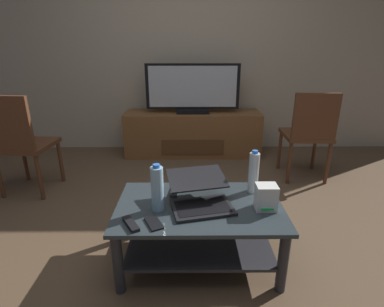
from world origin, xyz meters
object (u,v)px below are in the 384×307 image
Objects in this scene: water_bottle_near at (253,172)px; coffee_table at (199,223)px; side_chair at (20,140)px; media_cabinet at (193,133)px; soundbar_remote at (175,191)px; water_bottle_far at (157,189)px; tv_remote at (131,224)px; router_box at (266,197)px; dining_chair at (309,131)px; laptop at (200,195)px; cell_phone at (154,223)px; television at (193,90)px.

coffee_table is at bearing -153.40° from water_bottle_near.
media_cabinet is at bearing 34.39° from side_chair.
water_bottle_far is at bearing -106.33° from soundbar_remote.
tv_remote is at bearing -150.09° from coffee_table.
dining_chair is at bearing 60.37° from router_box.
media_cabinet is at bearing 146.11° from dining_chair.
dining_chair is (1.15, -0.77, 0.25)m from media_cabinet.
media_cabinet is 1.89m from water_bottle_near.
water_bottle_near is at bearing -21.57° from side_chair.
router_box is at bearing -15.54° from soundbar_remote.
water_bottle_near is at bearing -2.46° from tv_remote.
laptop reaches higher than router_box.
coffee_table is at bearing -40.17° from soundbar_remote.
dining_chair is 2.00× the size of laptop.
cell_phone reaches higher than coffee_table.
laptop is 2.94× the size of router_box.
laptop is at bearing -153.99° from water_bottle_near.
router_box reaches higher than tv_remote.
soundbar_remote is (-0.16, 0.16, 0.14)m from coffee_table.
cell_phone is (-0.01, -0.15, -0.13)m from water_bottle_far.
laptop is at bearing 63.96° from coffee_table.
water_bottle_far is (-1.37, -1.29, 0.03)m from dining_chair.
media_cabinet is 3.63× the size of laptop.
television reaches higher than cell_phone.
side_chair is 5.88× the size of soundbar_remote.
cell_phone is (-1.38, -1.44, -0.10)m from dining_chair.
laptop is 1.58× the size of water_bottle_near.
television is (0.00, -0.02, 0.55)m from media_cabinet.
side_chair is at bearing 149.30° from laptop.
laptop is 3.27× the size of cell_phone.
laptop is at bearing 13.41° from water_bottle_far.
dining_chair is 1.48m from router_box.
side_chair is at bearing -145.61° from media_cabinet.
tv_remote reaches higher than cell_phone.
side_chair is 3.25× the size of water_bottle_near.
television reaches higher than laptop.
router_box is at bearing 0.36° from water_bottle_far.
coffee_table is 1.11× the size of dining_chair.
laptop is (0.03, -1.98, -0.35)m from television.
media_cabinet is at bearing 101.73° from water_bottle_near.
laptop is 0.27m from water_bottle_far.
coffee_table is 0.48m from water_bottle_near.
coffee_table is 2.22× the size of laptop.
side_chair is (-1.55, -1.06, 0.25)m from media_cabinet.
dining_chair is (1.15, -0.75, -0.30)m from television.
side_chair reaches higher than router_box.
tv_remote is at bearing -135.89° from dining_chair.
laptop is at bearing -38.58° from soundbar_remote.
television is (-0.02, 1.99, 0.54)m from coffee_table.
soundbar_remote is (1.42, -0.78, -0.10)m from side_chair.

